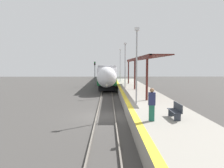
# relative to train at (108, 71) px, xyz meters

# --- Properties ---
(ground_plane) EXTENTS (120.00, 120.00, 0.00)m
(ground_plane) POSITION_rel_train_xyz_m (0.00, -46.29, -2.30)
(ground_plane) COLOR #423F3D
(rail_left) EXTENTS (0.08, 90.00, 0.15)m
(rail_left) POSITION_rel_train_xyz_m (-0.72, -46.29, -2.23)
(rail_left) COLOR slate
(rail_left) RESTS_ON ground_plane
(rail_right) EXTENTS (0.08, 90.00, 0.15)m
(rail_right) POSITION_rel_train_xyz_m (0.72, -46.29, -2.23)
(rail_right) COLOR slate
(rail_right) RESTS_ON ground_plane
(train) EXTENTS (2.90, 69.74, 4.02)m
(train) POSITION_rel_train_xyz_m (0.00, 0.00, 0.00)
(train) COLOR black
(train) RESTS_ON ground_plane
(platform_right) EXTENTS (4.29, 64.00, 1.02)m
(platform_right) POSITION_rel_train_xyz_m (3.73, -46.29, -1.79)
(platform_right) COLOR gray
(platform_right) RESTS_ON ground_plane
(platform_bench) EXTENTS (0.44, 1.55, 0.89)m
(platform_bench) POSITION_rel_train_xyz_m (4.07, -51.15, -0.82)
(platform_bench) COLOR #2D333D
(platform_bench) RESTS_ON platform_right
(person_waiting) EXTENTS (0.36, 0.24, 1.82)m
(person_waiting) POSITION_rel_train_xyz_m (2.57, -51.70, -0.33)
(person_waiting) COLOR #1E604C
(person_waiting) RESTS_ON platform_right
(railway_signal) EXTENTS (0.28, 0.28, 4.74)m
(railway_signal) POSITION_rel_train_xyz_m (-2.41, -20.86, 0.57)
(railway_signal) COLOR #59595E
(railway_signal) RESTS_ON ground_plane
(lamppost_near) EXTENTS (0.36, 0.20, 5.95)m
(lamppost_near) POSITION_rel_train_xyz_m (2.41, -46.42, 2.09)
(lamppost_near) COLOR #9E9EA3
(lamppost_near) RESTS_ON platform_right
(lamppost_mid) EXTENTS (0.36, 0.20, 5.95)m
(lamppost_mid) POSITION_rel_train_xyz_m (2.41, -34.82, 2.09)
(lamppost_mid) COLOR #9E9EA3
(lamppost_mid) RESTS_ON platform_right
(lamppost_far) EXTENTS (0.36, 0.20, 5.95)m
(lamppost_far) POSITION_rel_train_xyz_m (2.41, -23.22, 2.09)
(lamppost_far) COLOR #9E9EA3
(lamppost_far) RESTS_ON platform_right
(station_canopy) EXTENTS (2.02, 20.24, 3.96)m
(station_canopy) POSITION_rel_train_xyz_m (4.13, -36.01, 2.43)
(station_canopy) COLOR #511E19
(station_canopy) RESTS_ON platform_right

